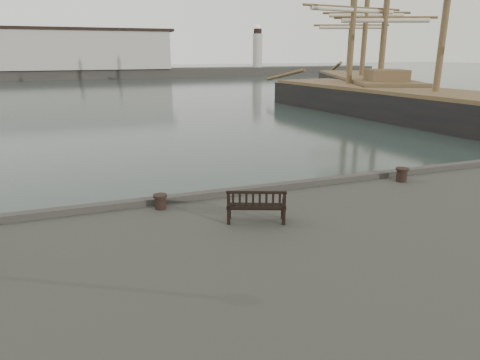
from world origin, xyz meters
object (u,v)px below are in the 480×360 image
object	(u,v)px
bollard_left	(160,202)
bench	(256,212)
tall_ship_far	(360,92)
bollard_right	(402,175)
tall_ship_main	(433,114)

from	to	relation	value
bollard_left	bench	bearing A→B (deg)	-40.56
bench	tall_ship_far	bearing A→B (deg)	72.99
bollard_right	tall_ship_far	size ratio (longest dim) A/B	0.01
tall_ship_main	tall_ship_far	xyz separation A→B (m)	(5.71, 18.00, 0.12)
bollard_left	tall_ship_main	distance (m)	30.54
bollard_right	tall_ship_far	world-z (taller)	tall_ship_far
bench	bollard_left	xyz separation A→B (m)	(-2.06, 1.76, -0.07)
tall_ship_main	tall_ship_far	world-z (taller)	tall_ship_main
bench	bollard_right	xyz separation A→B (m)	(5.79, 1.57, -0.04)
tall_ship_main	tall_ship_far	size ratio (longest dim) A/B	1.27
bollard_left	bollard_right	xyz separation A→B (m)	(7.85, -0.20, 0.02)
bench	tall_ship_far	size ratio (longest dim) A/B	0.05
bench	bollard_left	size ratio (longest dim) A/B	3.86
tall_ship_far	bench	bearing A→B (deg)	-105.74
bench	bollard_left	bearing A→B (deg)	161.10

